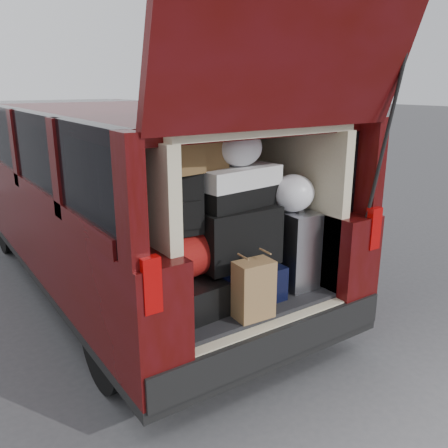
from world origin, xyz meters
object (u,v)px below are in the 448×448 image
(backpack, at_px, (179,204))
(twotone_duffel, at_px, (236,186))
(black_hardshell, at_px, (183,294))
(red_duffel, at_px, (186,255))
(navy_hardshell, at_px, (239,278))
(silver_roller, at_px, (292,248))
(kraft_bag, at_px, (254,290))
(black_soft_case, at_px, (236,236))

(backpack, distance_m, twotone_duffel, 0.46)
(black_hardshell, bearing_deg, backpack, 121.23)
(red_duffel, bearing_deg, backpack, 157.18)
(black_hardshell, distance_m, red_duffel, 0.26)
(navy_hardshell, relative_size, silver_roller, 0.98)
(kraft_bag, relative_size, twotone_duffel, 0.64)
(silver_roller, relative_size, black_soft_case, 1.02)
(silver_roller, distance_m, backpack, 0.99)
(kraft_bag, distance_m, black_soft_case, 0.43)
(silver_roller, bearing_deg, red_duffel, 176.60)
(black_soft_case, xyz_separation_m, twotone_duffel, (0.03, 0.05, 0.33))
(navy_hardshell, bearing_deg, red_duffel, 179.09)
(navy_hardshell, relative_size, twotone_duffel, 0.93)
(silver_roller, xyz_separation_m, black_soft_case, (-0.46, 0.07, 0.16))
(navy_hardshell, distance_m, backpack, 0.75)
(red_duffel, distance_m, backpack, 0.35)
(black_hardshell, bearing_deg, kraft_bag, -52.26)
(black_hardshell, relative_size, black_soft_case, 0.99)
(silver_roller, relative_size, twotone_duffel, 0.95)
(black_soft_case, height_order, twotone_duffel, twotone_duffel)
(backpack, bearing_deg, black_hardshell, -48.32)
(silver_roller, xyz_separation_m, red_duffel, (-0.85, 0.09, 0.09))
(backpack, bearing_deg, red_duffel, -5.60)
(navy_hardshell, height_order, silver_roller, silver_roller)
(silver_roller, distance_m, twotone_duffel, 0.67)
(black_hardshell, height_order, navy_hardshell, navy_hardshell)
(black_hardshell, distance_m, black_soft_case, 0.53)
(kraft_bag, xyz_separation_m, black_soft_case, (0.10, 0.33, 0.25))
(twotone_duffel, bearing_deg, kraft_bag, -115.53)
(twotone_duffel, bearing_deg, black_hardshell, 177.40)
(kraft_bag, height_order, backpack, backpack)
(black_soft_case, relative_size, backpack, 1.41)
(black_hardshell, xyz_separation_m, silver_roller, (0.88, -0.09, 0.17))
(black_hardshell, xyz_separation_m, backpack, (-0.01, 0.01, 0.61))
(black_hardshell, distance_m, kraft_bag, 0.48)
(black_hardshell, height_order, black_soft_case, black_soft_case)
(backpack, bearing_deg, silver_roller, -0.31)
(backpack, bearing_deg, kraft_bag, -41.97)
(silver_roller, xyz_separation_m, twotone_duffel, (-0.43, 0.12, 0.49))
(black_hardshell, relative_size, twotone_duffel, 0.93)
(backpack, relative_size, twotone_duffel, 0.67)
(black_hardshell, xyz_separation_m, navy_hardshell, (0.45, -0.02, 0.01))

